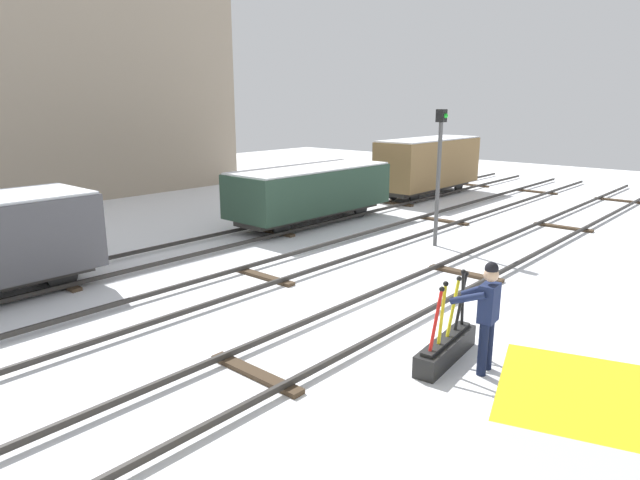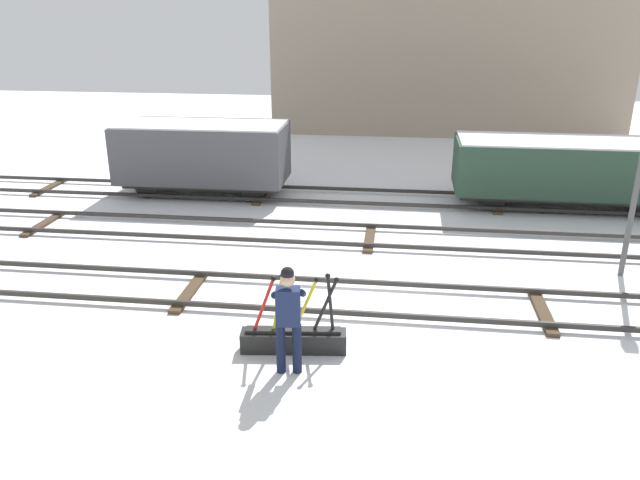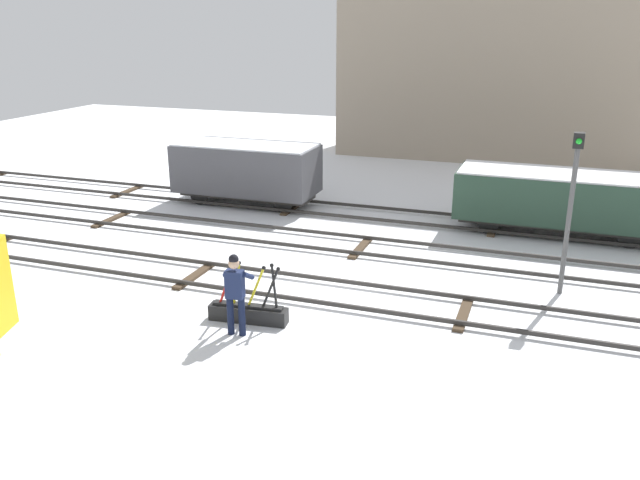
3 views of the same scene
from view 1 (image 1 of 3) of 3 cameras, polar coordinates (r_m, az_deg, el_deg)
The scene contains 10 objects.
ground_plane at distance 11.57m, azimuth 6.55°, elevation -7.54°, with size 60.00×60.00×0.00m, color white.
track_main_line at distance 11.54m, azimuth 6.57°, elevation -7.05°, with size 44.00×1.94×0.18m.
track_siding_near at distance 13.79m, azimuth -5.79°, elevation -3.46°, with size 44.00×1.94×0.18m.
track_siding_far at distance 16.36m, azimuth -13.89°, elevation -1.01°, with size 44.00×1.94×0.18m.
switch_lever_frame at distance 9.74m, azimuth 12.79°, elevation -10.51°, with size 1.83×0.55×1.45m.
rail_worker at distance 9.20m, azimuth 16.67°, elevation -6.87°, with size 0.59×0.70×1.84m.
signal_post at distance 16.72m, azimuth 12.08°, elevation 7.57°, with size 0.24×0.32×4.01m.
apartment_building at distance 28.37m, azimuth -25.61°, elevation 17.45°, with size 15.99×5.61×13.12m.
freight_car_near_switch at distance 19.66m, azimuth -0.90°, elevation 5.09°, with size 6.35×2.27×2.00m.
freight_car_back_track at distance 25.94m, azimuth 11.05°, elevation 7.69°, with size 6.03×1.94×2.60m.
Camera 1 is at (-8.87, -6.11, 4.24)m, focal length 31.31 mm.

